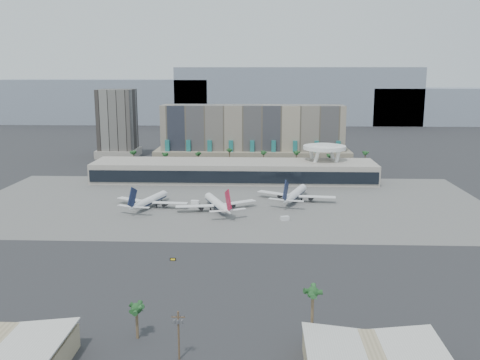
{
  "coord_description": "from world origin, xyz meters",
  "views": [
    {
      "loc": [
        16.86,
        -208.77,
        65.95
      ],
      "look_at": [
        6.54,
        40.0,
        14.89
      ],
      "focal_mm": 40.0,
      "sensor_mm": 36.0,
      "label": 1
    }
  ],
  "objects_px": {
    "utility_pole": "(178,331)",
    "airliner_centre": "(217,203)",
    "taxiway_sign": "(173,259)",
    "service_vehicle_a": "(195,202)",
    "airliner_right": "(295,194)",
    "service_vehicle_b": "(285,218)",
    "airliner_left": "(150,200)"
  },
  "relations": [
    {
      "from": "airliner_left",
      "to": "taxiway_sign",
      "type": "height_order",
      "value": "airliner_left"
    },
    {
      "from": "utility_pole",
      "to": "taxiway_sign",
      "type": "distance_m",
      "value": 67.12
    },
    {
      "from": "utility_pole",
      "to": "airliner_left",
      "type": "height_order",
      "value": "airliner_left"
    },
    {
      "from": "airliner_right",
      "to": "taxiway_sign",
      "type": "xyz_separation_m",
      "value": [
        -48.44,
        -90.03,
        -3.25
      ]
    },
    {
      "from": "airliner_centre",
      "to": "airliner_right",
      "type": "height_order",
      "value": "airliner_right"
    },
    {
      "from": "utility_pole",
      "to": "airliner_right",
      "type": "relative_size",
      "value": 0.29
    },
    {
      "from": "airliner_left",
      "to": "airliner_right",
      "type": "distance_m",
      "value": 73.65
    },
    {
      "from": "airliner_centre",
      "to": "service_vehicle_b",
      "type": "bearing_deg",
      "value": -47.86
    },
    {
      "from": "service_vehicle_b",
      "to": "airliner_right",
      "type": "bearing_deg",
      "value": 61.68
    },
    {
      "from": "airliner_left",
      "to": "airliner_right",
      "type": "xyz_separation_m",
      "value": [
        72.03,
        15.39,
        0.3
      ]
    },
    {
      "from": "airliner_centre",
      "to": "service_vehicle_b",
      "type": "distance_m",
      "value": 35.48
    },
    {
      "from": "airliner_left",
      "to": "service_vehicle_b",
      "type": "distance_m",
      "value": 68.64
    },
    {
      "from": "airliner_centre",
      "to": "airliner_right",
      "type": "bearing_deg",
      "value": 7.11
    },
    {
      "from": "airliner_centre",
      "to": "service_vehicle_a",
      "type": "xyz_separation_m",
      "value": [
        -12.29,
        12.22,
        -2.64
      ]
    },
    {
      "from": "airliner_right",
      "to": "airliner_left",
      "type": "bearing_deg",
      "value": -149.62
    },
    {
      "from": "service_vehicle_b",
      "to": "utility_pole",
      "type": "bearing_deg",
      "value": -121.65
    },
    {
      "from": "airliner_left",
      "to": "airliner_centre",
      "type": "bearing_deg",
      "value": 7.77
    },
    {
      "from": "service_vehicle_b",
      "to": "airliner_centre",
      "type": "bearing_deg",
      "value": 135.58
    },
    {
      "from": "airliner_left",
      "to": "service_vehicle_a",
      "type": "distance_m",
      "value": 22.53
    },
    {
      "from": "utility_pole",
      "to": "airliner_right",
      "type": "distance_m",
      "value": 159.84
    },
    {
      "from": "airliner_right",
      "to": "service_vehicle_a",
      "type": "height_order",
      "value": "airliner_right"
    },
    {
      "from": "airliner_left",
      "to": "taxiway_sign",
      "type": "bearing_deg",
      "value": -55.65
    },
    {
      "from": "service_vehicle_a",
      "to": "service_vehicle_b",
      "type": "distance_m",
      "value": 52.13
    },
    {
      "from": "airliner_right",
      "to": "service_vehicle_b",
      "type": "bearing_deg",
      "value": -82.18
    },
    {
      "from": "utility_pole",
      "to": "airliner_centre",
      "type": "relative_size",
      "value": 0.3
    },
    {
      "from": "airliner_left",
      "to": "service_vehicle_b",
      "type": "relative_size",
      "value": 10.15
    },
    {
      "from": "service_vehicle_a",
      "to": "utility_pole",
      "type": "bearing_deg",
      "value": -79.21
    },
    {
      "from": "service_vehicle_a",
      "to": "airliner_right",
      "type": "bearing_deg",
      "value": 14.66
    },
    {
      "from": "utility_pole",
      "to": "airliner_centre",
      "type": "bearing_deg",
      "value": 90.98
    },
    {
      "from": "utility_pole",
      "to": "airliner_centre",
      "type": "xyz_separation_m",
      "value": [
        -2.32,
        134.93,
        -3.53
      ]
    },
    {
      "from": "utility_pole",
      "to": "service_vehicle_b",
      "type": "relative_size",
      "value": 3.18
    },
    {
      "from": "taxiway_sign",
      "to": "utility_pole",
      "type": "bearing_deg",
      "value": -80.44
    }
  ]
}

